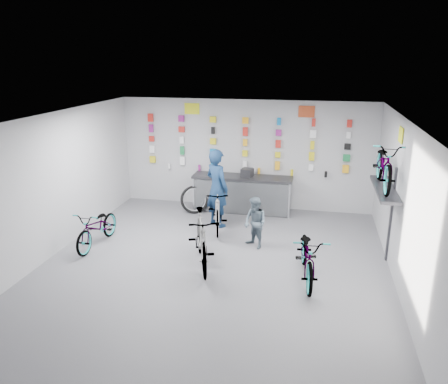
% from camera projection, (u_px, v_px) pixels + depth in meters
% --- Properties ---
extents(floor, '(8.00, 8.00, 0.00)m').
position_uv_depth(floor, '(212.00, 270.00, 8.77)').
color(floor, '#535358').
rests_on(floor, ground).
extents(ceiling, '(8.00, 8.00, 0.00)m').
position_uv_depth(ceiling, '(211.00, 120.00, 7.87)').
color(ceiling, white).
rests_on(ceiling, wall_back).
extents(wall_back, '(7.00, 0.00, 7.00)m').
position_uv_depth(wall_back, '(245.00, 155.00, 12.06)').
color(wall_back, '#B5B4B7').
rests_on(wall_back, floor).
extents(wall_front, '(7.00, 0.00, 7.00)m').
position_uv_depth(wall_front, '(122.00, 315.00, 4.59)').
color(wall_front, '#B5B4B7').
rests_on(wall_front, floor).
extents(wall_left, '(0.00, 8.00, 8.00)m').
position_uv_depth(wall_left, '(47.00, 188.00, 9.01)').
color(wall_left, '#B5B4B7').
rests_on(wall_left, floor).
extents(wall_right, '(0.00, 8.00, 8.00)m').
position_uv_depth(wall_right, '(406.00, 212.00, 7.63)').
color(wall_right, '#B5B4B7').
rests_on(wall_right, floor).
extents(counter, '(2.70, 0.66, 1.00)m').
position_uv_depth(counter, '(242.00, 194.00, 11.93)').
color(counter, black).
rests_on(counter, floor).
extents(merch_wall, '(5.57, 0.08, 1.56)m').
position_uv_depth(merch_wall, '(244.00, 145.00, 11.91)').
color(merch_wall, yellow).
rests_on(merch_wall, wall_back).
extents(wall_bracket, '(0.39, 1.90, 2.00)m').
position_uv_depth(wall_bracket, '(386.00, 193.00, 8.79)').
color(wall_bracket, '#333338').
rests_on(wall_bracket, wall_right).
extents(sign_left, '(0.42, 0.02, 0.30)m').
position_uv_depth(sign_left, '(192.00, 109.00, 11.97)').
color(sign_left, yellow).
rests_on(sign_left, wall_back).
extents(sign_right, '(0.42, 0.02, 0.30)m').
position_uv_depth(sign_right, '(307.00, 112.00, 11.35)').
color(sign_right, '#BD4823').
rests_on(sign_right, wall_back).
extents(sign_side, '(0.02, 0.40, 0.30)m').
position_uv_depth(sign_side, '(401.00, 135.00, 8.41)').
color(sign_side, yellow).
rests_on(sign_side, wall_right).
extents(bike_left, '(0.65, 1.69, 0.88)m').
position_uv_depth(bike_left, '(97.00, 227.00, 9.77)').
color(bike_left, gray).
rests_on(bike_left, floor).
extents(bike_center, '(1.14, 1.96, 1.14)m').
position_uv_depth(bike_center, '(201.00, 239.00, 8.80)').
color(bike_center, gray).
rests_on(bike_center, floor).
extents(bike_right, '(0.86, 1.93, 0.98)m').
position_uv_depth(bike_right, '(308.00, 255.00, 8.28)').
color(bike_right, gray).
rests_on(bike_right, floor).
extents(bike_service, '(0.86, 1.83, 1.06)m').
position_uv_depth(bike_service, '(218.00, 209.00, 10.68)').
color(bike_service, gray).
rests_on(bike_service, floor).
extents(bike_wall, '(0.63, 1.80, 0.95)m').
position_uv_depth(bike_wall, '(385.00, 165.00, 8.63)').
color(bike_wall, gray).
rests_on(bike_wall, wall_bracket).
extents(clerk, '(0.85, 0.80, 1.96)m').
position_uv_depth(clerk, '(217.00, 188.00, 10.80)').
color(clerk, '#132A4A').
rests_on(clerk, floor).
extents(customer, '(0.71, 0.70, 1.16)m').
position_uv_depth(customer, '(255.00, 223.00, 9.64)').
color(customer, '#4E5F6B').
rests_on(customer, floor).
extents(spare_wheel, '(0.82, 0.49, 0.76)m').
position_uv_depth(spare_wheel, '(194.00, 200.00, 11.87)').
color(spare_wheel, black).
rests_on(spare_wheel, floor).
extents(register, '(0.34, 0.36, 0.22)m').
position_uv_depth(register, '(247.00, 172.00, 11.73)').
color(register, black).
rests_on(register, counter).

